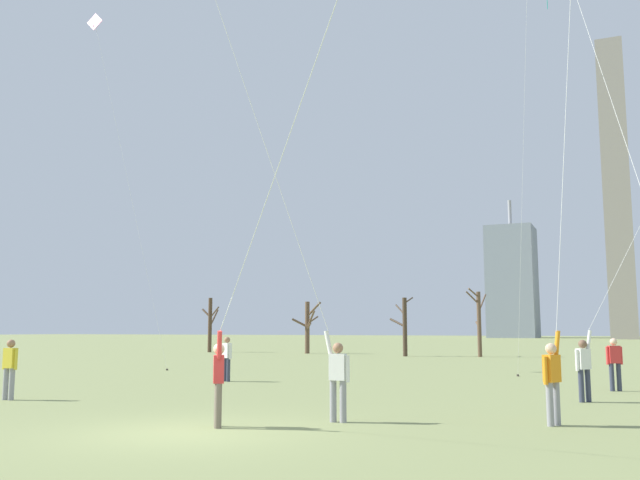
# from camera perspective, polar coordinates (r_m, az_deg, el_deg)

# --- Properties ---
(ground_plane) EXTENTS (400.00, 400.00, 0.00)m
(ground_plane) POSITION_cam_1_polar(r_m,az_deg,el_deg) (13.32, -10.82, -15.51)
(ground_plane) COLOR #848E56
(kite_flyer_midfield_center_blue) EXTENTS (10.64, 9.11, 14.77)m
(kite_flyer_midfield_center_blue) POSITION_cam_1_polar(r_m,az_deg,el_deg) (11.83, -5.03, -1.63)
(kite_flyer_midfield_center_blue) COLOR #726656
(kite_flyer_midfield_center_blue) RESTS_ON ground
(kite_flyer_far_back_green) EXTENTS (4.59, 1.73, 13.49)m
(kite_flyer_far_back_green) POSITION_cam_1_polar(r_m,az_deg,el_deg) (14.48, -1.82, -1.37)
(kite_flyer_far_back_green) COLOR gray
(kite_flyer_far_back_green) RESTS_ON ground
(kite_flyer_midfield_right_white) EXTENTS (1.67, 7.15, 21.33)m
(kite_flyer_midfield_right_white) POSITION_cam_1_polar(r_m,az_deg,el_deg) (16.23, 19.46, 4.30)
(kite_flyer_midfield_right_white) COLOR gray
(kite_flyer_midfield_right_white) RESTS_ON ground
(kite_flyer_foreground_left_orange) EXTENTS (8.54, 10.13, 18.06)m
(kite_flyer_foreground_left_orange) POSITION_cam_1_polar(r_m,az_deg,el_deg) (21.65, 25.14, -0.37)
(kite_flyer_foreground_left_orange) COLOR #33384C
(kite_flyer_foreground_left_orange) RESTS_ON ground
(bystander_watching_nearby) EXTENTS (0.47, 0.33, 1.62)m
(bystander_watching_nearby) POSITION_cam_1_polar(r_m,az_deg,el_deg) (25.68, -7.77, -9.60)
(bystander_watching_nearby) COLOR #33384C
(bystander_watching_nearby) RESTS_ON ground
(bystander_far_off_by_trees) EXTENTS (0.51, 0.22, 1.62)m
(bystander_far_off_by_trees) POSITION_cam_1_polar(r_m,az_deg,el_deg) (20.65, -24.46, -9.55)
(bystander_far_off_by_trees) COLOR gray
(bystander_far_off_by_trees) RESTS_ON ground
(bystander_strolling_midfield) EXTENTS (0.47, 0.32, 1.62)m
(bystander_strolling_midfield) POSITION_cam_1_polar(r_m,az_deg,el_deg) (23.38, 23.36, -9.29)
(bystander_strolling_midfield) COLOR #33384C
(bystander_strolling_midfield) RESTS_ON ground
(distant_kite_drifting_left_pink) EXTENTS (5.11, 1.01, 18.11)m
(distant_kite_drifting_left_pink) POSITION_cam_1_polar(r_m,az_deg,el_deg) (37.82, -17.85, 14.90)
(distant_kite_drifting_left_pink) COLOR pink
(distant_kite_drifting_left_pink) RESTS_ON ground
(bare_tree_left_of_center) EXTENTS (1.55, 1.55, 4.25)m
(bare_tree_left_of_center) POSITION_cam_1_polar(r_m,az_deg,el_deg) (49.37, 7.04, -7.06)
(bare_tree_left_of_center) COLOR #423326
(bare_tree_left_of_center) RESTS_ON ground
(bare_tree_right_of_center) EXTENTS (1.94, 1.75, 4.52)m
(bare_tree_right_of_center) POSITION_cam_1_polar(r_m,az_deg,el_deg) (58.51, -9.14, -6.89)
(bare_tree_right_of_center) COLOR #4C3828
(bare_tree_right_of_center) RESTS_ON ground
(bare_tree_rightmost) EXTENTS (2.47, 2.48, 4.09)m
(bare_tree_rightmost) POSITION_cam_1_polar(r_m,az_deg,el_deg) (54.67, -1.03, -7.11)
(bare_tree_rightmost) COLOR brown
(bare_tree_rightmost) RESTS_ON ground
(bare_tree_far_right_edge) EXTENTS (1.08, 2.47, 4.77)m
(bare_tree_far_right_edge) POSITION_cam_1_polar(r_m,az_deg,el_deg) (49.30, 13.12, -6.61)
(bare_tree_far_right_edge) COLOR brown
(bare_tree_far_right_edge) RESTS_ON ground
(skyline_tall_tower) EXTENTS (5.08, 10.05, 60.24)m
(skyline_tall_tower) POSITION_cam_1_polar(r_m,az_deg,el_deg) (151.05, 23.49, 3.93)
(skyline_tall_tower) COLOR gray
(skyline_tall_tower) RESTS_ON ground
(skyline_mid_tower_right) EXTENTS (10.44, 11.99, 31.63)m
(skyline_mid_tower_right) POSITION_cam_1_polar(r_m,az_deg,el_deg) (162.58, 15.75, -3.39)
(skyline_mid_tower_right) COLOR gray
(skyline_mid_tower_right) RESTS_ON ground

